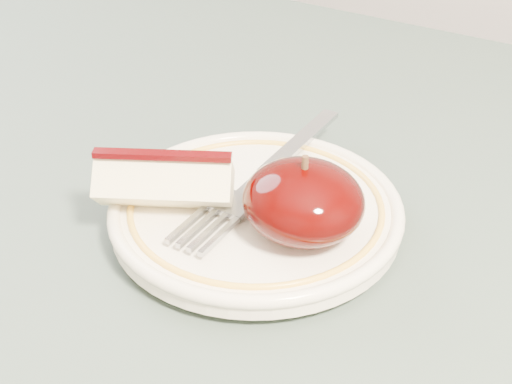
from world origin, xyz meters
The scene contains 5 objects.
table centered at (0.00, 0.00, 0.66)m, with size 0.90×0.90×0.75m.
plate centered at (0.05, 0.04, 0.76)m, with size 0.19×0.19×0.02m.
apple_half centered at (0.09, 0.03, 0.79)m, with size 0.07×0.07×0.05m.
apple_wedge centered at (0.01, 0.01, 0.79)m, with size 0.09×0.07×0.04m.
fork centered at (0.04, 0.07, 0.77)m, with size 0.03×0.20×0.00m.
Camera 1 is at (0.25, -0.28, 1.03)m, focal length 50.00 mm.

